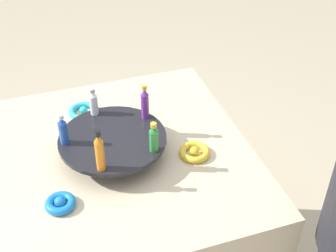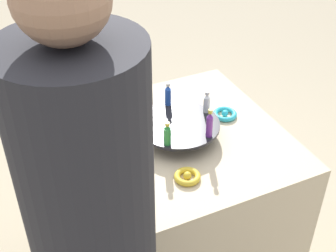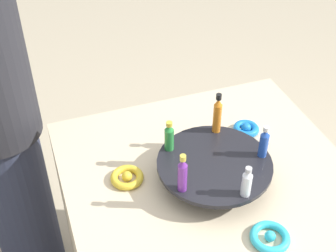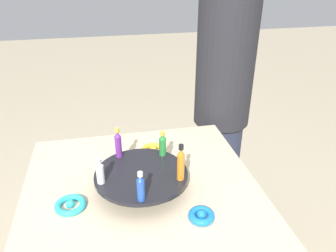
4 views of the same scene
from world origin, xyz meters
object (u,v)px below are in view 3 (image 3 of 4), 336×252
object	(u,v)px
bottle_orange	(217,114)
ribbon_bow_teal	(270,237)
display_stand	(214,167)
bottle_clear	(247,182)
ribbon_bow_gold	(127,177)
bottle_blue	(264,143)
bottle_purple	(182,174)
ribbon_bow_blue	(246,129)
bottle_green	(169,137)

from	to	relation	value
bottle_orange	ribbon_bow_teal	distance (m)	0.37
display_stand	bottle_clear	bearing A→B (deg)	-79.50
bottle_orange	ribbon_bow_gold	distance (m)	0.31
bottle_blue	ribbon_bow_gold	bearing A→B (deg)	165.29
bottle_orange	bottle_purple	world-z (taller)	bottle_orange
display_stand	ribbon_bow_teal	xyz separation A→B (m)	(0.05, -0.24, -0.04)
bottle_purple	ribbon_bow_blue	world-z (taller)	bottle_purple
bottle_orange	bottle_blue	distance (m)	0.16
bottle_green	ribbon_bow_blue	distance (m)	0.30
bottle_blue	ribbon_bow_gold	xyz separation A→B (m)	(-0.36, 0.09, -0.10)
bottle_clear	ribbon_bow_teal	world-z (taller)	bottle_clear
bottle_purple	ribbon_bow_teal	xyz separation A→B (m)	(0.17, -0.17, -0.11)
ribbon_bow_blue	bottle_green	bearing A→B (deg)	-166.76
display_stand	bottle_purple	xyz separation A→B (m)	(-0.12, -0.06, 0.07)
bottle_orange	ribbon_bow_gold	world-z (taller)	bottle_orange
bottle_purple	ribbon_bow_teal	distance (m)	0.26
ribbon_bow_gold	ribbon_bow_teal	size ratio (longest dim) A/B	0.94
bottle_clear	ribbon_bow_teal	size ratio (longest dim) A/B	0.91
bottle_green	ribbon_bow_teal	world-z (taller)	bottle_green
ribbon_bow_blue	display_stand	bearing A→B (deg)	-138.76
bottle_clear	ribbon_bow_teal	bearing A→B (deg)	-77.81
ribbon_bow_gold	ribbon_bow_teal	bearing A→B (deg)	-48.76
bottle_clear	bottle_blue	world-z (taller)	bottle_blue
ribbon_bow_teal	ribbon_bow_blue	size ratio (longest dim) A/B	1.22
bottle_purple	bottle_blue	world-z (taller)	bottle_purple
bottle_orange	ribbon_bow_blue	bearing A→B (deg)	16.63
ribbon_bow_blue	ribbon_bow_gold	bearing A→B (deg)	-168.76
bottle_purple	ribbon_bow_teal	size ratio (longest dim) A/B	1.16
bottle_blue	ribbon_bow_blue	distance (m)	0.21
bottle_clear	ribbon_bow_blue	bearing A→B (deg)	61.80
bottle_green	ribbon_bow_gold	world-z (taller)	bottle_green
display_stand	ribbon_bow_gold	distance (m)	0.24
bottle_orange	bottle_blue	world-z (taller)	bottle_orange
bottle_purple	bottle_orange	bearing A→B (deg)	46.50
ribbon_bow_teal	ribbon_bow_blue	distance (m)	0.42
bottle_purple	bottle_clear	xyz separation A→B (m)	(0.14, -0.07, -0.01)
ribbon_bow_gold	bottle_purple	bearing A→B (deg)	-52.44
bottle_blue	ribbon_bow_blue	xyz separation A→B (m)	(0.05, 0.18, -0.10)
display_stand	bottle_green	size ratio (longest dim) A/B	3.36
bottle_clear	display_stand	bearing A→B (deg)	100.50
ribbon_bow_teal	bottle_orange	bearing A→B (deg)	88.20
bottle_blue	ribbon_bow_teal	size ratio (longest dim) A/B	1.01
bottle_orange	bottle_blue	size ratio (longest dim) A/B	1.30
display_stand	ribbon_bow_blue	world-z (taller)	display_stand
bottle_clear	ribbon_bow_gold	bearing A→B (deg)	140.21
bottle_clear	bottle_orange	bearing A→B (deg)	82.50
bottle_green	ribbon_bow_blue	bearing A→B (deg)	13.24
ribbon_bow_teal	bottle_clear	bearing A→B (deg)	102.19
bottle_orange	bottle_green	size ratio (longest dim) A/B	1.38
bottle_clear	ribbon_bow_blue	world-z (taller)	bottle_clear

